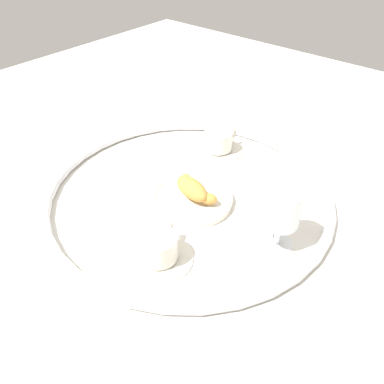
{
  "coord_description": "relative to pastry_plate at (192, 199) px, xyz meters",
  "views": [
    {
      "loc": [
        0.5,
        -0.57,
        0.6
      ],
      "look_at": [
        0.02,
        -0.01,
        0.03
      ],
      "focal_mm": 37.64,
      "sensor_mm": 36.0,
      "label": 1
    }
  ],
  "objects": [
    {
      "name": "table_chrome_rim",
      "position": [
        -0.02,
        0.01,
        0.0
      ],
      "size": [
        0.68,
        0.68,
        0.02
      ],
      "primitive_type": "torus",
      "color": "silver",
      "rests_on": "ground_plane"
    },
    {
      "name": "coffee_cup_far",
      "position": [
        -0.09,
        0.22,
        0.02
      ],
      "size": [
        0.14,
        0.14,
        0.06
      ],
      "color": "silver",
      "rests_on": "ground_plane"
    },
    {
      "name": "juice_glass_left",
      "position": [
        0.22,
        0.01,
        0.08
      ],
      "size": [
        0.08,
        0.08,
        0.14
      ],
      "color": "white",
      "rests_on": "ground_plane"
    },
    {
      "name": "ground_plane",
      "position": [
        -0.02,
        0.01,
        -0.01
      ],
      "size": [
        2.2,
        2.2,
        0.0
      ],
      "primitive_type": "plane",
      "color": "silver"
    },
    {
      "name": "coffee_cup_near",
      "position": [
        0.07,
        -0.18,
        0.02
      ],
      "size": [
        0.14,
        0.14,
        0.06
      ],
      "color": "silver",
      "rests_on": "ground_plane"
    },
    {
      "name": "croissant_large",
      "position": [
        0.0,
        0.0,
        0.03
      ],
      "size": [
        0.13,
        0.08,
        0.04
      ],
      "color": "#CC893D",
      "rests_on": "pastry_plate"
    },
    {
      "name": "folded_napkin",
      "position": [
        -0.23,
        0.1,
        -0.01
      ],
      "size": [
        0.12,
        0.12,
        0.01
      ],
      "primitive_type": "cube",
      "rotation": [
        0.0,
        0.0,
        -0.09
      ],
      "color": "silver",
      "rests_on": "ground_plane"
    },
    {
      "name": "sugar_packet",
      "position": [
        -0.14,
        -0.11,
        -0.01
      ],
      "size": [
        0.06,
        0.05,
        0.01
      ],
      "primitive_type": "cube",
      "rotation": [
        0.0,
        0.0,
        -0.27
      ],
      "color": "white",
      "rests_on": "ground_plane"
    },
    {
      "name": "pastry_plate",
      "position": [
        0.0,
        0.0,
        0.0
      ],
      "size": [
        0.19,
        0.19,
        0.02
      ],
      "color": "silver",
      "rests_on": "ground_plane"
    }
  ]
}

